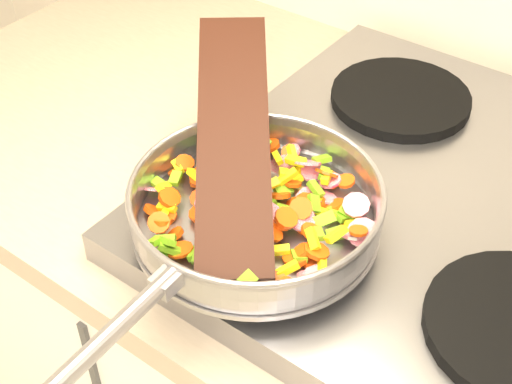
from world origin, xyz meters
The scene contains 6 objects.
cooktop centered at (-0.70, 1.67, 0.92)m, with size 0.60×0.60×0.04m, color #939399.
grate_fl centered at (-0.84, 1.52, 0.95)m, with size 0.19×0.19×0.02m, color black.
grate_bl centered at (-0.84, 1.81, 0.95)m, with size 0.19×0.19×0.02m, color black.
saute_pan centered at (-0.85, 1.48, 0.99)m, with size 0.31×0.48×0.05m.
vegetable_heap centered at (-0.85, 1.49, 0.97)m, with size 0.26×0.25×0.05m.
wooden_spatula centered at (-0.90, 1.51, 1.03)m, with size 0.34×0.08×0.02m, color black.
Camera 1 is at (-0.51, 1.03, 1.49)m, focal length 50.00 mm.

